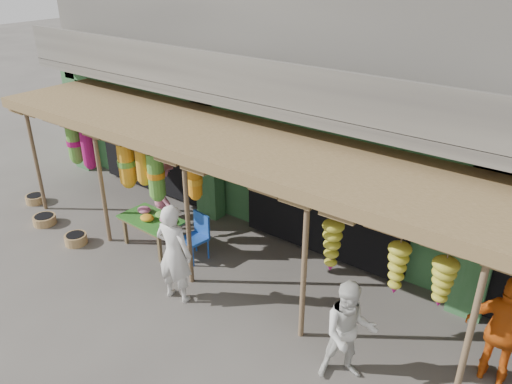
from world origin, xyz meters
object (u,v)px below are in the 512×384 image
Objects in this scene: flower_table at (152,220)px; person_front at (174,253)px; person_right at (349,332)px; person_vendor at (504,332)px; blue_chair at (197,234)px; person_shopper at (162,192)px.

person_front reaches higher than flower_table.
person_right is (5.02, -0.77, 0.18)m from flower_table.
person_vendor is (6.81, 0.49, 0.25)m from flower_table.
blue_chair is at bearing 127.82° from person_right.
person_right is at bearing 173.69° from person_front.
flower_table is 1.41× the size of blue_chair.
person_front is at bearing -55.23° from blue_chair.
flower_table is 0.77× the size of person_vendor.
person_right is 0.92× the size of person_vendor.
person_shopper is at bearing 124.66° from flower_table.
person_front reaches higher than person_right.
person_shopper is (-2.14, 1.72, -0.10)m from person_front.
blue_chair is at bearing -72.55° from person_front.
blue_chair is 4.13m from person_right.
person_front is 1.11× the size of person_shopper.
person_right is (3.36, 0.19, -0.13)m from person_front.
flower_table is at bearing 3.15° from person_vendor.
blue_chair is 0.55× the size of person_vendor.
person_vendor is 7.30m from person_shopper.
blue_chair is at bearing 17.20° from flower_table.
flower_table is 0.72× the size of person_front.
flower_table is 1.93m from person_front.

